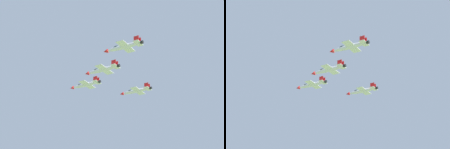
% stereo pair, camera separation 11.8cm
% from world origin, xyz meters
% --- Properties ---
extents(jet_lead, '(15.07, 9.28, 3.17)m').
position_xyz_m(jet_lead, '(-18.36, -0.20, 99.28)').
color(jet_lead, white).
extents(jet_left_wingman, '(15.45, 9.47, 3.25)m').
position_xyz_m(jet_left_wingman, '(-0.59, -12.65, 96.68)').
color(jet_left_wingman, white).
extents(jet_right_wingman, '(15.09, 9.31, 3.17)m').
position_xyz_m(jet_right_wingman, '(-3.22, 15.33, 98.18)').
color(jet_right_wingman, white).
extents(jet_left_outer, '(15.28, 9.43, 3.21)m').
position_xyz_m(jet_left_outer, '(17.18, -25.09, 95.68)').
color(jet_left_outer, white).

